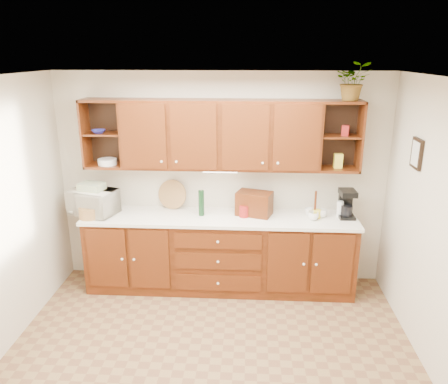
# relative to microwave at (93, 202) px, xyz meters

# --- Properties ---
(floor) EXTENTS (4.00, 4.00, 0.00)m
(floor) POSITION_rel_microwave_xyz_m (1.52, -1.44, -1.09)
(floor) COLOR olive
(floor) RESTS_ON ground
(ceiling) EXTENTS (4.00, 4.00, 0.00)m
(ceiling) POSITION_rel_microwave_xyz_m (1.52, -1.44, 1.51)
(ceiling) COLOR white
(ceiling) RESTS_ON back_wall
(back_wall) EXTENTS (4.00, 0.00, 4.00)m
(back_wall) POSITION_rel_microwave_xyz_m (1.52, 0.31, 0.21)
(back_wall) COLOR beige
(back_wall) RESTS_ON floor
(base_cabinets) EXTENTS (3.20, 0.60, 0.90)m
(base_cabinets) POSITION_rel_microwave_xyz_m (1.52, 0.01, -0.64)
(base_cabinets) COLOR #341705
(base_cabinets) RESTS_ON floor
(countertop) EXTENTS (3.24, 0.64, 0.04)m
(countertop) POSITION_rel_microwave_xyz_m (1.52, 0.00, -0.17)
(countertop) COLOR white
(countertop) RESTS_ON base_cabinets
(upper_cabinets) EXTENTS (3.20, 0.33, 0.80)m
(upper_cabinets) POSITION_rel_microwave_xyz_m (1.53, 0.15, 0.80)
(upper_cabinets) COLOR #341705
(upper_cabinets) RESTS_ON back_wall
(undercabinet_light) EXTENTS (0.40, 0.05, 0.02)m
(undercabinet_light) POSITION_rel_microwave_xyz_m (1.52, 0.10, 0.38)
(undercabinet_light) COLOR white
(undercabinet_light) RESTS_ON upper_cabinets
(framed_picture) EXTENTS (0.03, 0.24, 0.30)m
(framed_picture) POSITION_rel_microwave_xyz_m (3.50, -0.54, 0.76)
(framed_picture) COLOR black
(framed_picture) RESTS_ON right_wall
(wicker_basket) EXTENTS (0.30, 0.30, 0.13)m
(wicker_basket) POSITION_rel_microwave_xyz_m (0.00, -0.13, -0.08)
(wicker_basket) COLOR #A37343
(wicker_basket) RESTS_ON countertop
(microwave) EXTENTS (0.62, 0.51, 0.30)m
(microwave) POSITION_rel_microwave_xyz_m (0.00, 0.00, 0.00)
(microwave) COLOR beige
(microwave) RESTS_ON countertop
(towel_stack) EXTENTS (0.32, 0.26, 0.08)m
(towel_stack) POSITION_rel_microwave_xyz_m (0.00, 0.00, 0.19)
(towel_stack) COLOR #DFD069
(towel_stack) RESTS_ON microwave
(wine_bottle) EXTENTS (0.07, 0.07, 0.31)m
(wine_bottle) POSITION_rel_microwave_xyz_m (1.30, 0.02, 0.01)
(wine_bottle) COLOR black
(wine_bottle) RESTS_ON countertop
(woven_tray) EXTENTS (0.38, 0.18, 0.36)m
(woven_tray) POSITION_rel_microwave_xyz_m (0.91, 0.25, -0.14)
(woven_tray) COLOR #A37343
(woven_tray) RESTS_ON countertop
(bread_box) EXTENTS (0.46, 0.36, 0.28)m
(bread_box) POSITION_rel_microwave_xyz_m (1.93, 0.08, -0.01)
(bread_box) COLOR #341705
(bread_box) RESTS_ON countertop
(mug_tree) EXTENTS (0.29, 0.29, 0.33)m
(mug_tree) POSITION_rel_microwave_xyz_m (2.64, 0.03, -0.10)
(mug_tree) COLOR #341705
(mug_tree) RESTS_ON countertop
(canister_red) EXTENTS (0.15, 0.15, 0.14)m
(canister_red) POSITION_rel_microwave_xyz_m (1.81, 0.00, -0.08)
(canister_red) COLOR maroon
(canister_red) RESTS_ON countertop
(canister_white) EXTENTS (0.09, 0.09, 0.19)m
(canister_white) POSITION_rel_microwave_xyz_m (2.94, 0.08, -0.06)
(canister_white) COLOR white
(canister_white) RESTS_ON countertop
(canister_yellow) EXTENTS (0.09, 0.09, 0.10)m
(canister_yellow) POSITION_rel_microwave_xyz_m (2.66, 0.02, -0.10)
(canister_yellow) COLOR yellow
(canister_yellow) RESTS_ON countertop
(coffee_maker) EXTENTS (0.19, 0.24, 0.34)m
(coffee_maker) POSITION_rel_microwave_xyz_m (3.01, 0.08, 0.01)
(coffee_maker) COLOR black
(coffee_maker) RESTS_ON countertop
(bowl_stack) EXTENTS (0.20, 0.20, 0.04)m
(bowl_stack) POSITION_rel_microwave_xyz_m (0.10, 0.12, 0.83)
(bowl_stack) COLOR navy
(bowl_stack) RESTS_ON upper_cabinets
(plate_stack) EXTENTS (0.27, 0.27, 0.07)m
(plate_stack) POSITION_rel_microwave_xyz_m (0.17, 0.13, 0.47)
(plate_stack) COLOR white
(plate_stack) RESTS_ON upper_cabinets
(pantry_box_yellow) EXTENTS (0.10, 0.08, 0.17)m
(pantry_box_yellow) POSITION_rel_microwave_xyz_m (2.88, 0.13, 0.51)
(pantry_box_yellow) COLOR yellow
(pantry_box_yellow) RESTS_ON upper_cabinets
(pantry_box_red) EXTENTS (0.10, 0.09, 0.12)m
(pantry_box_red) POSITION_rel_microwave_xyz_m (2.94, 0.13, 0.87)
(pantry_box_red) COLOR maroon
(pantry_box_red) RESTS_ON upper_cabinets
(potted_plant) EXTENTS (0.40, 0.35, 0.42)m
(potted_plant) POSITION_rel_microwave_xyz_m (2.97, 0.11, 1.41)
(potted_plant) COLOR #999999
(potted_plant) RESTS_ON upper_cabinets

